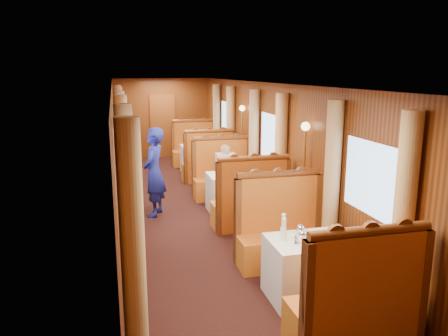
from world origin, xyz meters
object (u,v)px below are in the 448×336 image
object	(u,v)px
table_near	(311,269)
rose_vase_far	(200,139)
table_mid	(235,193)
tea_tray	(309,241)
steward	(154,172)
banquette_far_fwd	(209,165)
banquette_mid_aft	(223,178)
banquette_mid_fwd	(250,205)
teapot_left	(302,239)
teapot_back	(300,233)
teapot_right	(318,239)
rose_vase_mid	(234,165)
table_far	(201,159)
banquette_near_fwd	(356,308)
passenger	(226,167)
banquette_far_aft	(194,151)
fruit_plate	(340,239)
banquette_near_aft	(281,235)

from	to	relation	value
table_near	rose_vase_far	bearing A→B (deg)	90.23
table_mid	tea_tray	world-z (taller)	tea_tray
rose_vase_far	steward	xyz separation A→B (m)	(-1.53, -3.35, -0.08)
table_near	steward	bearing A→B (deg)	113.32
table_mid	banquette_far_fwd	distance (m)	2.49
banquette_mid_aft	rose_vase_far	bearing A→B (deg)	90.66
rose_vase_far	banquette_mid_fwd	bearing A→B (deg)	-89.64
teapot_left	teapot_back	distance (m)	0.17
banquette_mid_aft	tea_tray	bearing A→B (deg)	-90.94
table_near	teapot_right	world-z (taller)	teapot_right
tea_tray	rose_vase_mid	bearing A→B (deg)	89.19
table_near	banquette_mid_aft	bearing A→B (deg)	90.00
table_far	rose_vase_far	xyz separation A→B (m)	(-0.03, -0.03, 0.55)
banquette_near_fwd	passenger	size ratio (longest dim) A/B	1.76
banquette_far_fwd	banquette_far_aft	distance (m)	2.03
tea_tray	teapot_right	size ratio (longest dim) A/B	2.32
table_near	rose_vase_far	world-z (taller)	rose_vase_far
banquette_mid_fwd	passenger	size ratio (longest dim) A/B	1.76
rose_vase_mid	passenger	bearing A→B (deg)	88.09
teapot_left	steward	size ratio (longest dim) A/B	0.09
fruit_plate	banquette_near_aft	bearing A→B (deg)	105.08
banquette_mid_aft	banquette_near_fwd	bearing A→B (deg)	-90.00
table_far	steward	bearing A→B (deg)	-114.75
table_mid	banquette_mid_fwd	world-z (taller)	banquette_mid_fwd
banquette_mid_fwd	fruit_plate	xyz separation A→B (m)	(0.30, -2.59, 0.35)
table_mid	rose_vase_mid	distance (m)	0.55
table_mid	banquette_far_fwd	world-z (taller)	banquette_far_fwd
banquette_near_aft	fruit_plate	distance (m)	1.21
table_near	rose_vase_mid	size ratio (longest dim) A/B	2.92
table_mid	rose_vase_mid	bearing A→B (deg)	-172.85
table_far	banquette_far_aft	world-z (taller)	banquette_far_aft
banquette_near_aft	tea_tray	world-z (taller)	banquette_near_aft
teapot_right	table_near	bearing A→B (deg)	74.21
steward	rose_vase_mid	bearing A→B (deg)	106.23
teapot_right	rose_vase_far	size ratio (longest dim) A/B	0.41
banquette_far_fwd	fruit_plate	size ratio (longest dim) A/B	5.92
rose_vase_far	banquette_far_aft	bearing A→B (deg)	88.45
banquette_far_aft	teapot_right	size ratio (longest dim) A/B	9.15
teapot_back	table_near	bearing A→B (deg)	-30.00
banquette_far_aft	teapot_back	size ratio (longest dim) A/B	8.20
teapot_right	passenger	bearing A→B (deg)	79.00
table_far	fruit_plate	world-z (taller)	fruit_plate
banquette_near_aft	tea_tray	size ratio (longest dim) A/B	3.94
banquette_mid_aft	banquette_far_fwd	world-z (taller)	same
banquette_mid_aft	banquette_mid_fwd	bearing A→B (deg)	-90.00
banquette_far_aft	rose_vase_far	xyz separation A→B (m)	(-0.03, -1.05, 0.50)
banquette_near_fwd	teapot_right	distance (m)	0.95
banquette_near_aft	banquette_far_fwd	world-z (taller)	same
banquette_near_fwd	rose_vase_far	xyz separation A→B (m)	(-0.03, 7.98, 0.50)
teapot_right	fruit_plate	bearing A→B (deg)	-3.37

